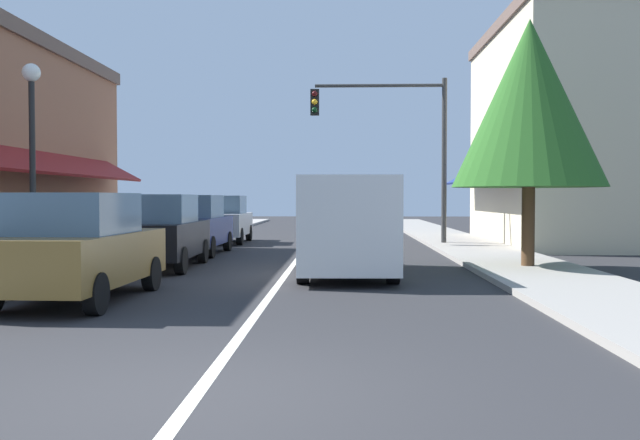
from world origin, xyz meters
name	(u,v)px	position (x,y,z in m)	size (l,w,h in m)	color
ground_plane	(306,247)	(0.00, 18.00, 0.00)	(80.00, 80.00, 0.00)	#28282B
sidewalk_left	(146,245)	(-5.50, 18.00, 0.06)	(2.60, 56.00, 0.12)	#A39E99
sidewalk_right	(468,246)	(5.50, 18.00, 0.06)	(2.60, 56.00, 0.12)	gray
lane_center_stripe	(306,247)	(0.00, 18.00, 0.00)	(0.14, 52.00, 0.01)	silver
storefront_right_block	(575,134)	(9.66, 20.00, 4.01)	(7.04, 10.20, 8.02)	beige
parked_car_nearest_left	(78,248)	(-3.06, 5.41, 0.88)	(1.86, 4.14, 1.77)	brown
parked_car_second_left	(159,232)	(-3.13, 10.75, 0.88)	(1.85, 4.13, 1.77)	black
parked_car_third_left	(193,225)	(-3.23, 14.95, 0.88)	(1.82, 4.12, 1.77)	navy
parked_car_far_left	(223,219)	(-3.23, 20.31, 0.88)	(1.83, 4.12, 1.77)	#B7BABF
van_in_lane	(346,223)	(1.32, 9.46, 1.15)	(2.10, 5.23, 2.12)	silver
traffic_signal_mast_arm	(399,132)	(3.20, 18.88, 3.98)	(4.77, 0.50, 5.87)	#333333
street_lamp_left_near	(32,133)	(-4.97, 8.03, 2.98)	(0.36, 0.36, 4.37)	black
tree_right_near	(529,104)	(5.54, 10.51, 3.86)	(3.52, 3.52, 5.81)	#4C331E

